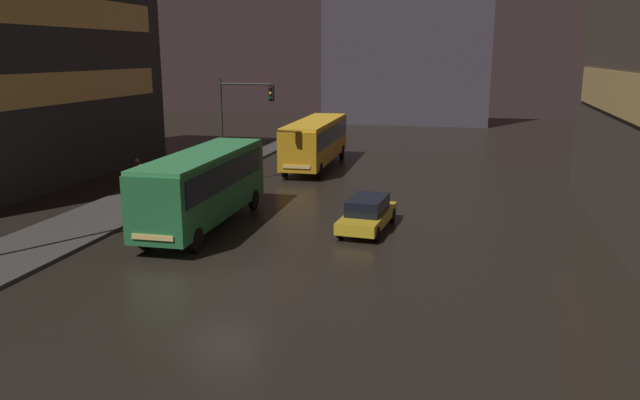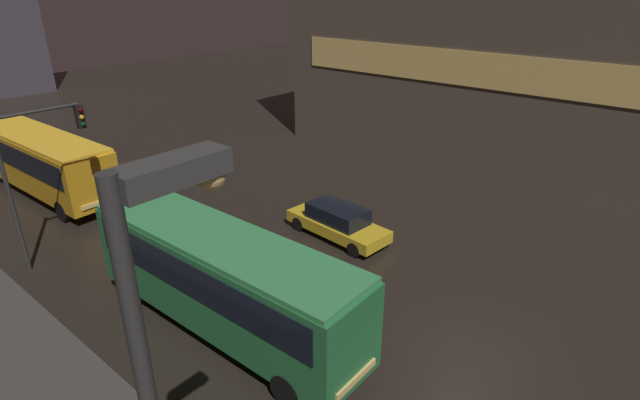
% 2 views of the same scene
% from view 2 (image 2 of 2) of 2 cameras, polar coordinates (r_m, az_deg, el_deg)
% --- Properties ---
extents(ground_plane, '(120.00, 120.00, 0.00)m').
position_cam_2_polar(ground_plane, '(16.07, 16.68, -17.48)').
color(ground_plane, black).
extents(sidewalk_left, '(4.00, 48.00, 0.15)m').
position_cam_2_polar(sidewalk_left, '(17.62, -32.32, -16.20)').
color(sidewalk_left, '#3D3A38').
rests_on(sidewalk_left, ground).
extents(building_right_block, '(10.07, 22.73, 15.81)m').
position_cam_2_polar(building_right_block, '(32.97, 18.86, 18.47)').
color(building_right_block, '#4C4238').
rests_on(building_right_block, ground).
extents(bus_near, '(2.67, 10.13, 3.39)m').
position_cam_2_polar(bus_near, '(15.73, -11.00, -8.32)').
color(bus_near, '#236B38').
rests_on(bus_near, ground).
extents(bus_far, '(2.77, 10.86, 3.22)m').
position_cam_2_polar(bus_far, '(29.44, -29.29, 4.28)').
color(bus_far, orange).
rests_on(bus_far, ground).
extents(car_taxi, '(2.09, 4.83, 1.46)m').
position_cam_2_polar(car_taxi, '(21.64, 2.03, -2.46)').
color(car_taxi, gold).
rests_on(car_taxi, ground).
extents(traffic_light_main, '(3.30, 0.35, 6.28)m').
position_cam_2_polar(traffic_light_main, '(21.35, -29.81, 4.04)').
color(traffic_light_main, '#2D2D2D').
rests_on(traffic_light_main, ground).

